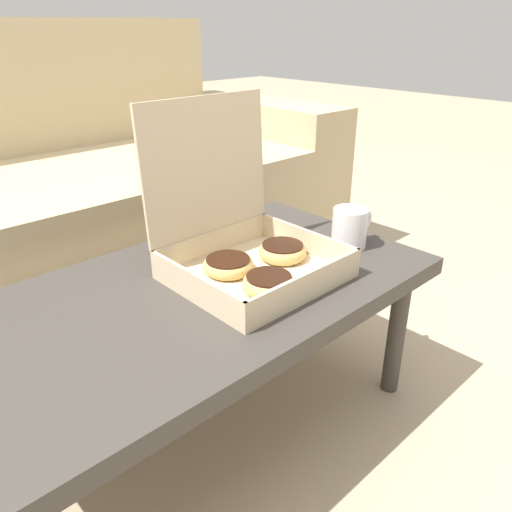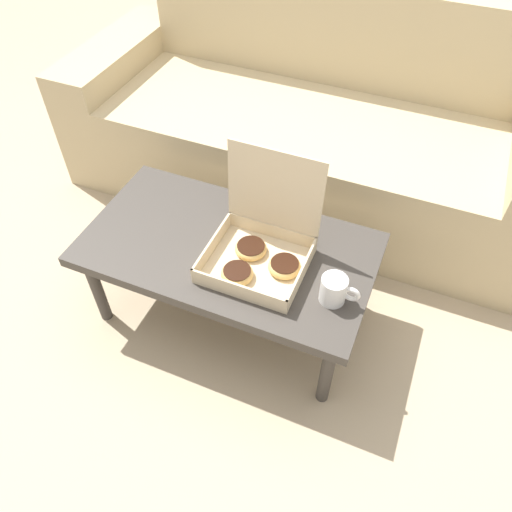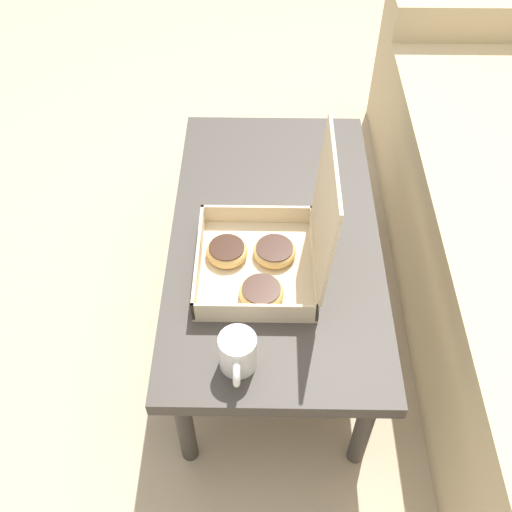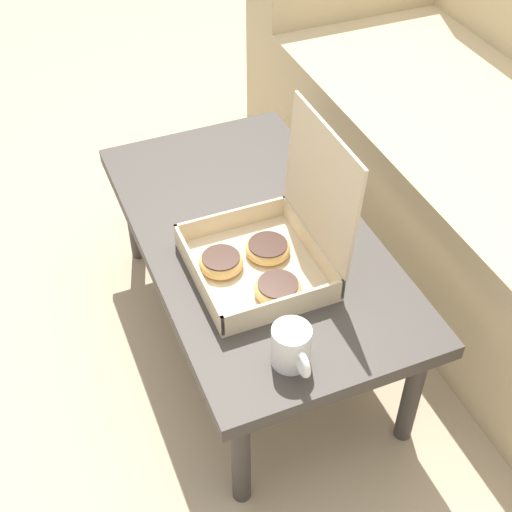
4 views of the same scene
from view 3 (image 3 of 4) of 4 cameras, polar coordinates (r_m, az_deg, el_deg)
ground_plane at (r=1.91m, az=3.49°, el=-5.72°), size 12.00×12.00×0.00m
coffee_table at (r=1.64m, az=1.78°, el=1.27°), size 1.03×0.56×0.38m
pastry_box at (r=1.47m, az=1.21°, el=0.20°), size 0.33×0.32×0.36m
coffee_mug at (r=1.32m, az=-1.75°, el=-9.24°), size 0.13×0.08×0.10m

